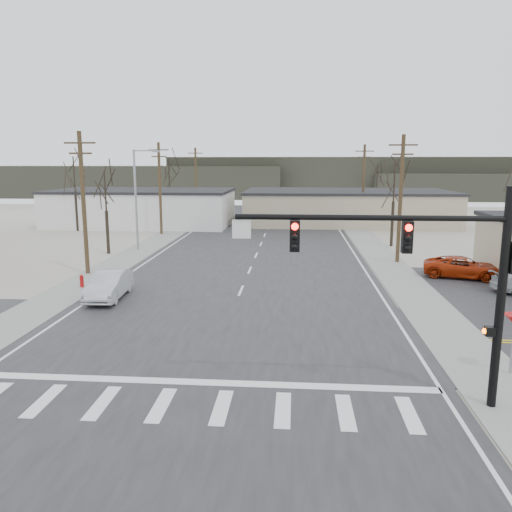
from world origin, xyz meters
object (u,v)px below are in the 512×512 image
(fire_hydrant, at_px, (82,281))
(car_parked_red, at_px, (463,267))
(traffic_signal_mast, at_px, (441,267))
(car_far_a, at_px, (287,218))
(sedan_crossing, at_px, (109,285))
(car_far_b, at_px, (272,212))

(fire_hydrant, bearing_deg, car_parked_red, 10.74)
(traffic_signal_mast, height_order, car_parked_red, traffic_signal_mast)
(traffic_signal_mast, xyz_separation_m, fire_hydrant, (-18.09, 14.20, -4.22))
(traffic_signal_mast, height_order, car_far_a, traffic_signal_mast)
(sedan_crossing, xyz_separation_m, car_parked_red, (22.42, 7.12, -0.07))
(car_far_a, xyz_separation_m, car_far_b, (-2.38, 8.52, -0.01))
(car_parked_red, bearing_deg, traffic_signal_mast, 177.34)
(fire_hydrant, height_order, sedan_crossing, sedan_crossing)
(fire_hydrant, height_order, car_parked_red, car_parked_red)
(sedan_crossing, bearing_deg, car_far_a, 72.22)
(fire_hydrant, xyz_separation_m, car_far_b, (10.06, 43.65, 0.25))
(sedan_crossing, distance_m, car_parked_red, 23.52)
(traffic_signal_mast, xyz_separation_m, car_parked_red, (7.03, 18.97, -3.92))
(traffic_signal_mast, bearing_deg, fire_hydrant, 141.87)
(sedan_crossing, distance_m, car_far_b, 46.59)
(car_far_a, distance_m, car_parked_red, 32.90)
(fire_hydrant, bearing_deg, car_far_a, 70.49)
(traffic_signal_mast, distance_m, fire_hydrant, 23.39)
(traffic_signal_mast, xyz_separation_m, car_far_b, (-8.03, 57.85, -3.98))
(car_far_a, bearing_deg, fire_hydrant, 81.80)
(car_far_b, height_order, car_parked_red, car_parked_red)
(traffic_signal_mast, height_order, car_far_b, traffic_signal_mast)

